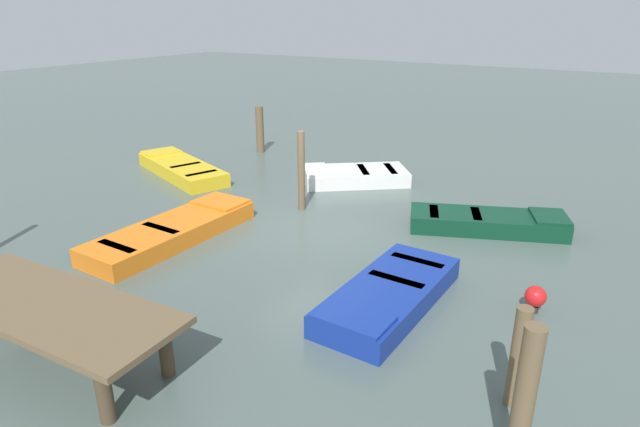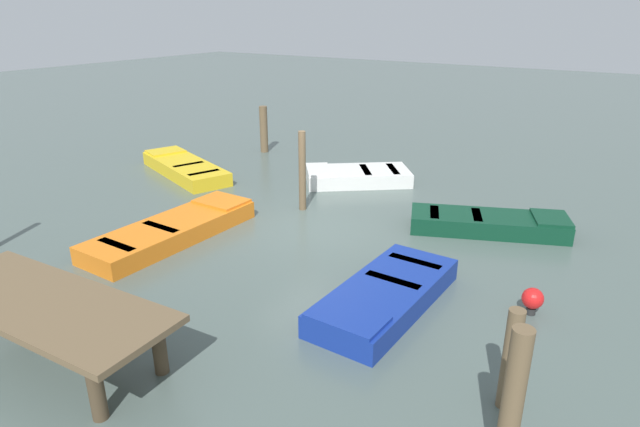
{
  "view_description": "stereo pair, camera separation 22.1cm",
  "coord_description": "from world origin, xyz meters",
  "px_view_note": "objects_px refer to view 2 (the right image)",
  "views": [
    {
      "loc": [
        -6.14,
        9.97,
        4.85
      ],
      "look_at": [
        0.0,
        0.0,
        0.35
      ],
      "focal_mm": 30.07,
      "sensor_mm": 36.0,
      "label": 1
    },
    {
      "loc": [
        -6.32,
        9.86,
        4.85
      ],
      "look_at": [
        0.0,
        0.0,
        0.35
      ],
      "focal_mm": 30.07,
      "sensor_mm": 36.0,
      "label": 2
    }
  ],
  "objects_px": {
    "rowboat_dark_green": "(489,223)",
    "mooring_piling_far_right": "(512,407)",
    "rowboat_orange": "(173,229)",
    "rowboat_yellow": "(185,168)",
    "dock_segment": "(45,309)",
    "marker_buoy": "(533,299)",
    "rowboat_white": "(357,176)",
    "rowboat_blue": "(385,295)",
    "mooring_piling_near_right": "(510,360)",
    "mooring_piling_mid_left": "(264,129)",
    "mooring_piling_center": "(302,171)"
  },
  "relations": [
    {
      "from": "rowboat_white",
      "to": "mooring_piling_mid_left",
      "type": "relative_size",
      "value": 2.0
    },
    {
      "from": "rowboat_orange",
      "to": "mooring_piling_far_right",
      "type": "distance_m",
      "value": 8.48
    },
    {
      "from": "rowboat_white",
      "to": "marker_buoy",
      "type": "relative_size",
      "value": 6.83
    },
    {
      "from": "mooring_piling_near_right",
      "to": "dock_segment",
      "type": "bearing_deg",
      "value": 23.24
    },
    {
      "from": "dock_segment",
      "to": "mooring_piling_center",
      "type": "xyz_separation_m",
      "value": [
        0.42,
        -7.15,
        0.2
      ]
    },
    {
      "from": "rowboat_orange",
      "to": "rowboat_white",
      "type": "bearing_deg",
      "value": -12.93
    },
    {
      "from": "rowboat_blue",
      "to": "mooring_piling_far_right",
      "type": "bearing_deg",
      "value": 48.02
    },
    {
      "from": "rowboat_yellow",
      "to": "mooring_piling_mid_left",
      "type": "height_order",
      "value": "mooring_piling_mid_left"
    },
    {
      "from": "rowboat_orange",
      "to": "mooring_piling_far_right",
      "type": "height_order",
      "value": "mooring_piling_far_right"
    },
    {
      "from": "mooring_piling_far_right",
      "to": "marker_buoy",
      "type": "distance_m",
      "value": 3.78
    },
    {
      "from": "mooring_piling_mid_left",
      "to": "marker_buoy",
      "type": "relative_size",
      "value": 3.41
    },
    {
      "from": "mooring_piling_center",
      "to": "mooring_piling_near_right",
      "type": "xyz_separation_m",
      "value": [
        -6.34,
        4.61,
        -0.3
      ]
    },
    {
      "from": "mooring_piling_mid_left",
      "to": "mooring_piling_near_right",
      "type": "distance_m",
      "value": 13.95
    },
    {
      "from": "mooring_piling_mid_left",
      "to": "rowboat_dark_green",
      "type": "bearing_deg",
      "value": 161.34
    },
    {
      "from": "mooring_piling_near_right",
      "to": "mooring_piling_far_right",
      "type": "relative_size",
      "value": 0.75
    },
    {
      "from": "dock_segment",
      "to": "rowboat_dark_green",
      "type": "bearing_deg",
      "value": -118.87
    },
    {
      "from": "rowboat_blue",
      "to": "mooring_piling_mid_left",
      "type": "bearing_deg",
      "value": -129.46
    },
    {
      "from": "rowboat_white",
      "to": "rowboat_blue",
      "type": "xyz_separation_m",
      "value": [
        -3.85,
        5.94,
        -0.0
      ]
    },
    {
      "from": "rowboat_yellow",
      "to": "dock_segment",
      "type": "bearing_deg",
      "value": 144.91
    },
    {
      "from": "mooring_piling_far_right",
      "to": "marker_buoy",
      "type": "bearing_deg",
      "value": -82.21
    },
    {
      "from": "rowboat_blue",
      "to": "mooring_piling_far_right",
      "type": "relative_size",
      "value": 1.75
    },
    {
      "from": "dock_segment",
      "to": "mooring_piling_mid_left",
      "type": "bearing_deg",
      "value": -69.26
    },
    {
      "from": "dock_segment",
      "to": "marker_buoy",
      "type": "xyz_separation_m",
      "value": [
        -5.69,
        -5.06,
        -0.53
      ]
    },
    {
      "from": "mooring_piling_mid_left",
      "to": "mooring_piling_center",
      "type": "bearing_deg",
      "value": 137.42
    },
    {
      "from": "rowboat_yellow",
      "to": "mooring_piling_far_right",
      "type": "relative_size",
      "value": 2.16
    },
    {
      "from": "rowboat_white",
      "to": "rowboat_blue",
      "type": "relative_size",
      "value": 0.98
    },
    {
      "from": "rowboat_orange",
      "to": "mooring_piling_mid_left",
      "type": "xyz_separation_m",
      "value": [
        3.12,
        -7.25,
        0.6
      ]
    },
    {
      "from": "rowboat_yellow",
      "to": "mooring_piling_near_right",
      "type": "distance_m",
      "value": 12.36
    },
    {
      "from": "rowboat_blue",
      "to": "rowboat_dark_green",
      "type": "xyz_separation_m",
      "value": [
        -0.54,
        -4.33,
        -0.0
      ]
    },
    {
      "from": "mooring_piling_near_right",
      "to": "mooring_piling_far_right",
      "type": "bearing_deg",
      "value": 103.62
    },
    {
      "from": "rowboat_orange",
      "to": "mooring_piling_mid_left",
      "type": "distance_m",
      "value": 7.92
    },
    {
      "from": "mooring_piling_near_right",
      "to": "mooring_piling_far_right",
      "type": "xyz_separation_m",
      "value": [
        -0.28,
        1.17,
        0.24
      ]
    },
    {
      "from": "rowboat_yellow",
      "to": "mooring_piling_near_right",
      "type": "height_order",
      "value": "mooring_piling_near_right"
    },
    {
      "from": "dock_segment",
      "to": "rowboat_blue",
      "type": "height_order",
      "value": "dock_segment"
    },
    {
      "from": "rowboat_yellow",
      "to": "rowboat_dark_green",
      "type": "relative_size",
      "value": 1.12
    },
    {
      "from": "rowboat_orange",
      "to": "rowboat_yellow",
      "type": "bearing_deg",
      "value": 44.41
    },
    {
      "from": "rowboat_yellow",
      "to": "mooring_piling_center",
      "type": "height_order",
      "value": "mooring_piling_center"
    },
    {
      "from": "rowboat_orange",
      "to": "mooring_piling_center",
      "type": "xyz_separation_m",
      "value": [
        -1.39,
        -3.1,
        0.8
      ]
    },
    {
      "from": "rowboat_dark_green",
      "to": "mooring_piling_far_right",
      "type": "xyz_separation_m",
      "value": [
        -2.16,
        6.9,
        0.74
      ]
    },
    {
      "from": "mooring_piling_near_right",
      "to": "rowboat_orange",
      "type": "bearing_deg",
      "value": -11.06
    },
    {
      "from": "rowboat_blue",
      "to": "dock_segment",
      "type": "bearing_deg",
      "value": -39.95
    },
    {
      "from": "dock_segment",
      "to": "rowboat_dark_green",
      "type": "relative_size",
      "value": 1.15
    },
    {
      "from": "mooring_piling_near_right",
      "to": "mooring_piling_mid_left",
      "type": "bearing_deg",
      "value": -38.91
    },
    {
      "from": "rowboat_orange",
      "to": "mooring_piling_far_right",
      "type": "relative_size",
      "value": 2.17
    },
    {
      "from": "rowboat_dark_green",
      "to": "mooring_piling_center",
      "type": "xyz_separation_m",
      "value": [
        4.46,
        1.12,
        0.8
      ]
    },
    {
      "from": "dock_segment",
      "to": "mooring_piling_center",
      "type": "bearing_deg",
      "value": -89.46
    },
    {
      "from": "rowboat_orange",
      "to": "mooring_piling_near_right",
      "type": "distance_m",
      "value": 7.89
    },
    {
      "from": "dock_segment",
      "to": "mooring_piling_near_right",
      "type": "relative_size",
      "value": 2.95
    },
    {
      "from": "rowboat_white",
      "to": "mooring_piling_far_right",
      "type": "xyz_separation_m",
      "value": [
        -6.54,
        8.51,
        0.74
      ]
    },
    {
      "from": "rowboat_yellow",
      "to": "rowboat_orange",
      "type": "bearing_deg",
      "value": 153.82
    }
  ]
}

